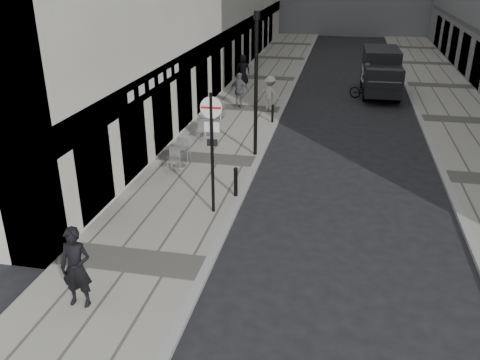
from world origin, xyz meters
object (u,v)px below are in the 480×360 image
object	(u,v)px
lamppost	(256,79)
sign_post	(212,138)
cyclist	(366,85)
panel_van	(381,70)
walking_man	(76,268)

from	to	relation	value
lamppost	sign_post	bearing A→B (deg)	-94.34
cyclist	sign_post	bearing A→B (deg)	-88.00
lamppost	panel_van	world-z (taller)	lamppost
sign_post	walking_man	bearing A→B (deg)	-112.40
walking_man	lamppost	size ratio (longest dim) A/B	0.35
cyclist	walking_man	bearing A→B (deg)	-88.46
walking_man	cyclist	bearing A→B (deg)	69.43
walking_man	sign_post	xyz separation A→B (m)	(1.82, 5.15, 1.44)
sign_post	lamppost	distance (m)	5.33
sign_post	panel_van	distance (m)	18.11
walking_man	sign_post	size ratio (longest dim) A/B	0.52
sign_post	panel_van	bearing A→B (deg)	68.32
sign_post	panel_van	world-z (taller)	sign_post
panel_van	sign_post	bearing A→B (deg)	-109.99
walking_man	lamppost	distance (m)	10.87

